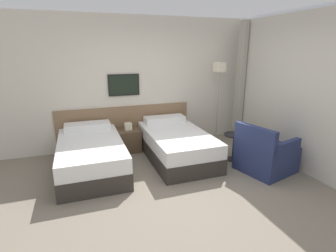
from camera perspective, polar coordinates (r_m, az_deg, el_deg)
name	(u,v)px	position (r m, az deg, el deg)	size (l,w,h in m)	color
ground_plane	(183,191)	(4.04, 3.21, -14.00)	(16.00, 16.00, 0.00)	slate
wall_headboard	(143,86)	(5.65, -5.56, 8.74)	(10.00, 0.10, 2.70)	beige
wall_window	(314,95)	(4.85, 29.19, 5.99)	(0.21, 4.70, 2.70)	white
bed_near_door	(91,155)	(4.77, -16.38, -6.04)	(1.07, 1.92, 0.66)	#332D28
bed_near_window	(176,144)	(5.07, 1.79, -4.01)	(1.07, 1.92, 0.66)	#332D28
nightstand	(129,140)	(5.50, -8.55, -2.95)	(0.46, 0.44, 0.60)	brown
floor_lamp	(219,78)	(5.90, 11.04, 10.15)	(0.24, 0.24, 1.78)	#9E9993
side_table	(234,142)	(5.10, 14.20, -3.42)	(0.40, 0.40, 0.52)	black
armchair	(265,155)	(4.83, 20.36, -6.01)	(0.98, 0.96, 0.86)	navy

